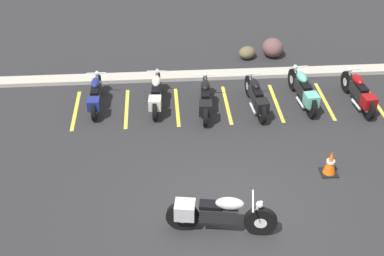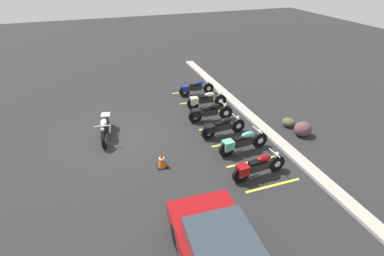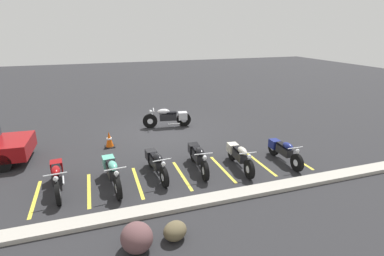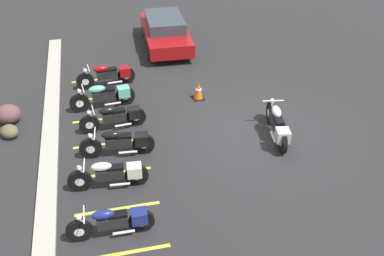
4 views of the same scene
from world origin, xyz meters
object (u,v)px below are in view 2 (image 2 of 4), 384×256
object	(u,v)px
parked_bike_1	(205,100)
parked_bike_4	(241,142)
motorcycle_silver_featured	(105,126)
traffic_cone	(162,160)
parked_bike_3	(221,127)
parked_bike_2	(209,112)
parked_bike_0	(195,88)
parked_bike_5	(257,167)
landscape_rock_1	(289,122)
landscape_rock_0	(303,129)

from	to	relation	value
parked_bike_1	parked_bike_4	bearing A→B (deg)	-87.76
motorcycle_silver_featured	traffic_cone	world-z (taller)	motorcycle_silver_featured
motorcycle_silver_featured	parked_bike_3	distance (m)	4.96
parked_bike_4	traffic_cone	size ratio (longest dim) A/B	3.41
parked_bike_2	parked_bike_3	distance (m)	1.45
parked_bike_0	parked_bike_3	distance (m)	4.55
parked_bike_0	parked_bike_5	size ratio (longest dim) A/B	0.94
parked_bike_2	landscape_rock_1	world-z (taller)	parked_bike_2
landscape_rock_1	parked_bike_3	bearing A→B (deg)	-94.61
parked_bike_1	motorcycle_silver_featured	bearing A→B (deg)	-162.98
parked_bike_4	parked_bike_5	size ratio (longest dim) A/B	1.02
parked_bike_1	landscape_rock_0	distance (m)	4.94
parked_bike_4	landscape_rock_0	distance (m)	3.12
parked_bike_5	landscape_rock_0	xyz separation A→B (m)	(-1.83, 3.32, -0.13)
landscape_rock_1	parked_bike_0	bearing A→B (deg)	-149.70
parked_bike_0	parked_bike_4	world-z (taller)	parked_bike_4
motorcycle_silver_featured	parked_bike_0	xyz separation A→B (m)	(-2.87, 5.11, -0.06)
motorcycle_silver_featured	parked_bike_1	distance (m)	5.16
parked_bike_1	parked_bike_5	size ratio (longest dim) A/B	0.98
parked_bike_4	parked_bike_2	bearing A→B (deg)	88.87
motorcycle_silver_featured	parked_bike_5	xyz separation A→B (m)	(4.62, 4.68, -0.04)
parked_bike_4	traffic_cone	world-z (taller)	parked_bike_4
parked_bike_1	parked_bike_5	world-z (taller)	parked_bike_5
parked_bike_1	parked_bike_3	world-z (taller)	same
landscape_rock_0	traffic_cone	distance (m)	6.29
parked_bike_3	landscape_rock_1	bearing A→B (deg)	-9.34
parked_bike_5	traffic_cone	xyz separation A→B (m)	(-1.68, -2.97, -0.15)
parked_bike_0	parked_bike_1	world-z (taller)	parked_bike_1
parked_bike_3	traffic_cone	size ratio (longest dim) A/B	3.24
parked_bike_4	parked_bike_5	xyz separation A→B (m)	(1.56, -0.22, -0.01)
parked_bike_0	parked_bike_4	bearing A→B (deg)	-91.33
parked_bike_2	landscape_rock_0	xyz separation A→B (m)	(2.58, 3.33, -0.13)
landscape_rock_0	parked_bike_5	bearing A→B (deg)	-61.15
parked_bike_3	landscape_rock_1	xyz separation A→B (m)	(0.26, 3.23, -0.23)
parked_bike_4	traffic_cone	bearing A→B (deg)	172.27
parked_bike_5	landscape_rock_0	bearing A→B (deg)	23.76
landscape_rock_0	landscape_rock_1	distance (m)	0.89
parked_bike_5	landscape_rock_0	size ratio (longest dim) A/B	2.79
landscape_rock_0	traffic_cone	world-z (taller)	traffic_cone
motorcycle_silver_featured	parked_bike_4	world-z (taller)	motorcycle_silver_featured
parked_bike_0	landscape_rock_0	size ratio (longest dim) A/B	2.63
parked_bike_1	parked_bike_4	xyz separation A→B (m)	(4.22, -0.14, 0.02)
motorcycle_silver_featured	parked_bike_3	size ratio (longest dim) A/B	1.11
parked_bike_5	parked_bike_1	bearing A→B (deg)	81.42
parked_bike_2	landscape_rock_1	size ratio (longest dim) A/B	3.65
parked_bike_2	landscape_rock_0	size ratio (longest dim) A/B	2.80
motorcycle_silver_featured	parked_bike_0	size ratio (longest dim) A/B	1.14
parked_bike_0	parked_bike_5	bearing A→B (deg)	-92.55
parked_bike_0	parked_bike_3	xyz separation A→B (m)	(4.53, -0.43, 0.01)
motorcycle_silver_featured	landscape_rock_1	bearing A→B (deg)	85.62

